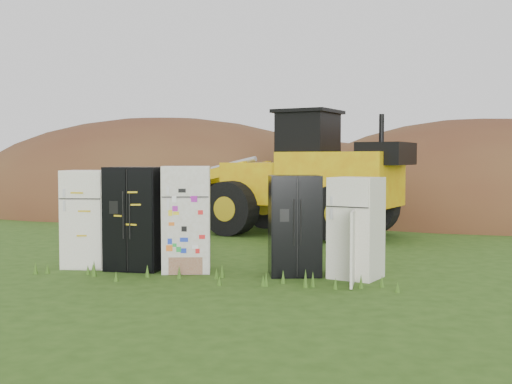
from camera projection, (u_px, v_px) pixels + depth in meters
ground at (218, 272)px, 11.37m from camera, size 120.00×120.00×0.00m
fridge_leftmost at (87, 219)px, 11.87m from camera, size 0.89×0.86×1.79m
fridge_black_side at (136, 218)px, 11.62m from camera, size 0.98×0.77×1.86m
fridge_sticker at (186, 219)px, 11.42m from camera, size 1.01×0.97×1.88m
fridge_black_right at (295, 225)px, 11.05m from camera, size 1.02×0.92×1.72m
fridge_open_door at (356, 228)px, 10.77m from camera, size 0.96×0.93×1.70m
wheel_loader at (280, 173)px, 17.18m from camera, size 7.28×4.61×3.27m
dirt_mound_right at (481, 218)px, 21.63m from camera, size 13.90×10.19×6.70m
dirt_mound_left at (162, 208)px, 26.00m from camera, size 16.86×12.65×7.31m
dirt_mound_back at (302, 204)px, 28.37m from camera, size 15.75×10.50×5.58m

